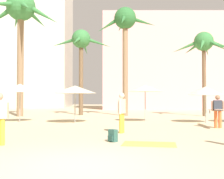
{
  "coord_description": "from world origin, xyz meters",
  "views": [
    {
      "loc": [
        0.72,
        -6.39,
        1.49
      ],
      "look_at": [
        0.69,
        4.49,
        1.81
      ],
      "focal_mm": 46.19,
      "sensor_mm": 36.0,
      "label": 1
    }
  ],
  "objects_px": {
    "cafe_umbrella_2": "(21,88)",
    "person_near_right": "(123,111)",
    "palm_tree_far_right": "(82,45)",
    "person_far_left": "(218,110)",
    "cafe_umbrella_3": "(76,89)",
    "cafe_umbrella_5": "(146,88)",
    "person_mid_center": "(0,117)",
    "palm_tree_center": "(126,27)",
    "palm_tree_right": "(22,15)",
    "beach_towel": "(150,144)",
    "palm_tree_far_left": "(205,46)",
    "backpack": "(114,136)",
    "cafe_umbrella_1": "(207,91)"
  },
  "relations": [
    {
      "from": "cafe_umbrella_5",
      "to": "person_mid_center",
      "type": "height_order",
      "value": "cafe_umbrella_5"
    },
    {
      "from": "cafe_umbrella_1",
      "to": "cafe_umbrella_5",
      "type": "bearing_deg",
      "value": 166.13
    },
    {
      "from": "palm_tree_far_right",
      "to": "backpack",
      "type": "height_order",
      "value": "palm_tree_far_right"
    },
    {
      "from": "cafe_umbrella_1",
      "to": "palm_tree_center",
      "type": "bearing_deg",
      "value": 122.89
    },
    {
      "from": "cafe_umbrella_2",
      "to": "cafe_umbrella_5",
      "type": "bearing_deg",
      "value": 1.57
    },
    {
      "from": "palm_tree_right",
      "to": "cafe_umbrella_1",
      "type": "bearing_deg",
      "value": -25.07
    },
    {
      "from": "palm_tree_center",
      "to": "beach_towel",
      "type": "bearing_deg",
      "value": -89.65
    },
    {
      "from": "palm_tree_far_left",
      "to": "palm_tree_center",
      "type": "height_order",
      "value": "palm_tree_center"
    },
    {
      "from": "palm_tree_right",
      "to": "person_far_left",
      "type": "height_order",
      "value": "palm_tree_right"
    },
    {
      "from": "palm_tree_far_right",
      "to": "backpack",
      "type": "bearing_deg",
      "value": -79.87
    },
    {
      "from": "cafe_umbrella_5",
      "to": "person_mid_center",
      "type": "distance_m",
      "value": 10.8
    },
    {
      "from": "palm_tree_center",
      "to": "backpack",
      "type": "distance_m",
      "value": 16.25
    },
    {
      "from": "palm_tree_far_right",
      "to": "person_far_left",
      "type": "xyz_separation_m",
      "value": [
        8.0,
        -10.69,
        -5.27
      ]
    },
    {
      "from": "palm_tree_center",
      "to": "cafe_umbrella_3",
      "type": "xyz_separation_m",
      "value": [
        -3.32,
        -7.04,
        -5.51
      ]
    },
    {
      "from": "palm_tree_right",
      "to": "cafe_umbrella_3",
      "type": "relative_size",
      "value": 3.97
    },
    {
      "from": "palm_tree_far_right",
      "to": "beach_towel",
      "type": "relative_size",
      "value": 4.41
    },
    {
      "from": "palm_tree_center",
      "to": "palm_tree_far_left",
      "type": "bearing_deg",
      "value": -4.62
    },
    {
      "from": "person_far_left",
      "to": "person_mid_center",
      "type": "relative_size",
      "value": 1.92
    },
    {
      "from": "backpack",
      "to": "cafe_umbrella_1",
      "type": "bearing_deg",
      "value": -170.05
    },
    {
      "from": "person_far_left",
      "to": "person_near_right",
      "type": "xyz_separation_m",
      "value": [
        -4.86,
        -2.21,
        0.04
      ]
    },
    {
      "from": "palm_tree_far_right",
      "to": "beach_towel",
      "type": "xyz_separation_m",
      "value": [
        3.92,
        -15.89,
        -6.16
      ]
    },
    {
      "from": "palm_tree_right",
      "to": "palm_tree_far_right",
      "type": "bearing_deg",
      "value": 20.05
    },
    {
      "from": "palm_tree_right",
      "to": "person_mid_center",
      "type": "xyz_separation_m",
      "value": [
        3.96,
        -14.4,
        -7.43
      ]
    },
    {
      "from": "person_mid_center",
      "to": "cafe_umbrella_1",
      "type": "bearing_deg",
      "value": -85.2
    },
    {
      "from": "backpack",
      "to": "person_near_right",
      "type": "bearing_deg",
      "value": -142.15
    },
    {
      "from": "palm_tree_center",
      "to": "person_far_left",
      "type": "xyz_separation_m",
      "value": [
        4.17,
        -9.8,
        -6.62
      ]
    },
    {
      "from": "palm_tree_right",
      "to": "palm_tree_far_right",
      "type": "distance_m",
      "value": 5.54
    },
    {
      "from": "palm_tree_center",
      "to": "cafe_umbrella_3",
      "type": "distance_m",
      "value": 9.54
    },
    {
      "from": "palm_tree_far_right",
      "to": "person_far_left",
      "type": "relative_size",
      "value": 2.36
    },
    {
      "from": "palm_tree_far_right",
      "to": "person_mid_center",
      "type": "xyz_separation_m",
      "value": [
        -0.83,
        -16.15,
        -5.26
      ]
    },
    {
      "from": "beach_towel",
      "to": "cafe_umbrella_5",
      "type": "bearing_deg",
      "value": 84.2
    },
    {
      "from": "cafe_umbrella_2",
      "to": "person_near_right",
      "type": "xyz_separation_m",
      "value": [
        6.17,
        -5.66,
        -1.18
      ]
    },
    {
      "from": "cafe_umbrella_2",
      "to": "cafe_umbrella_1",
      "type": "bearing_deg",
      "value": -3.31
    },
    {
      "from": "cafe_umbrella_2",
      "to": "backpack",
      "type": "relative_size",
      "value": 5.66
    },
    {
      "from": "palm_tree_far_right",
      "to": "cafe_umbrella_3",
      "type": "distance_m",
      "value": 8.97
    },
    {
      "from": "cafe_umbrella_2",
      "to": "beach_towel",
      "type": "distance_m",
      "value": 11.3
    },
    {
      "from": "person_far_left",
      "to": "person_near_right",
      "type": "distance_m",
      "value": 5.34
    },
    {
      "from": "palm_tree_far_left",
      "to": "person_far_left",
      "type": "height_order",
      "value": "palm_tree_far_left"
    },
    {
      "from": "palm_tree_right",
      "to": "cafe_umbrella_2",
      "type": "bearing_deg",
      "value": -72.23
    },
    {
      "from": "palm_tree_far_left",
      "to": "person_mid_center",
      "type": "xyz_separation_m",
      "value": [
        -11.19,
        -14.73,
        -4.89
      ]
    },
    {
      "from": "palm_tree_center",
      "to": "cafe_umbrella_2",
      "type": "height_order",
      "value": "palm_tree_center"
    },
    {
      "from": "palm_tree_center",
      "to": "palm_tree_right",
      "type": "distance_m",
      "value": 8.69
    },
    {
      "from": "backpack",
      "to": "person_near_right",
      "type": "relative_size",
      "value": 0.24
    },
    {
      "from": "palm_tree_far_left",
      "to": "person_near_right",
      "type": "bearing_deg",
      "value": -122.19
    },
    {
      "from": "palm_tree_right",
      "to": "person_near_right",
      "type": "bearing_deg",
      "value": -54.59
    },
    {
      "from": "cafe_umbrella_3",
      "to": "cafe_umbrella_2",
      "type": "bearing_deg",
      "value": 168.87
    },
    {
      "from": "beach_towel",
      "to": "backpack",
      "type": "height_order",
      "value": "backpack"
    },
    {
      "from": "person_far_left",
      "to": "person_near_right",
      "type": "relative_size",
      "value": 1.86
    },
    {
      "from": "cafe_umbrella_2",
      "to": "cafe_umbrella_5",
      "type": "height_order",
      "value": "cafe_umbrella_2"
    },
    {
      "from": "cafe_umbrella_5",
      "to": "beach_towel",
      "type": "distance_m",
      "value": 9.16
    }
  ]
}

